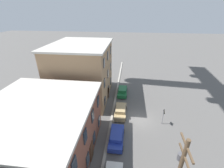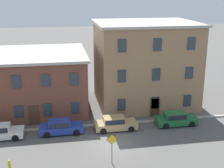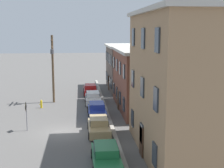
# 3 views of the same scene
# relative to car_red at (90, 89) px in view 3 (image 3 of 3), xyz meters

# --- Properties ---
(ground_plane) EXTENTS (200.00, 200.00, 0.00)m
(ground_plane) POSITION_rel_car_red_xyz_m (16.36, -3.05, -0.75)
(ground_plane) COLOR #565451
(kerb_strip) EXTENTS (56.00, 0.36, 0.16)m
(kerb_strip) POSITION_rel_car_red_xyz_m (16.36, 1.45, -0.67)
(kerb_strip) COLOR #9E998E
(kerb_strip) RESTS_ON ground_plane
(apartment_corner) EXTENTS (10.81, 11.95, 6.81)m
(apartment_corner) POSITION_rel_car_red_xyz_m (-3.24, 8.66, 2.67)
(apartment_corner) COLOR #66564C
(apartment_corner) RESTS_ON ground_plane
(apartment_midblock) EXTENTS (12.46, 11.61, 6.89)m
(apartment_midblock) POSITION_rel_car_red_xyz_m (8.73, 8.50, 2.71)
(apartment_midblock) COLOR brown
(apartment_midblock) RESTS_ON ground_plane
(apartment_far) EXTENTS (12.28, 10.01, 10.38)m
(apartment_far) POSITION_rel_car_red_xyz_m (22.35, 7.70, 4.46)
(apartment_far) COLOR #9E7A56
(apartment_far) RESTS_ON ground_plane
(car_red) EXTENTS (4.40, 1.92, 1.43)m
(car_red) POSITION_rel_car_red_xyz_m (0.00, 0.00, 0.00)
(car_red) COLOR #B21E1E
(car_red) RESTS_ON ground_plane
(car_white) EXTENTS (4.40, 1.92, 1.43)m
(car_white) POSITION_rel_car_red_xyz_m (5.62, 0.12, 0.00)
(car_white) COLOR silver
(car_white) RESTS_ON ground_plane
(car_blue) EXTENTS (4.40, 1.92, 1.43)m
(car_blue) POSITION_rel_car_red_xyz_m (11.54, 0.29, 0.00)
(car_blue) COLOR #233899
(car_blue) RESTS_ON ground_plane
(car_tan) EXTENTS (4.40, 1.92, 1.43)m
(car_tan) POSITION_rel_car_red_xyz_m (17.17, 0.14, 0.00)
(car_tan) COLOR tan
(car_tan) RESTS_ON ground_plane
(car_green) EXTENTS (4.40, 1.92, 1.43)m
(car_green) POSITION_rel_car_red_xyz_m (23.87, 0.21, 0.00)
(car_green) COLOR #1E6638
(car_green) RESTS_ON ground_plane
(caution_sign) EXTENTS (0.96, 0.08, 2.69)m
(caution_sign) POSITION_rel_car_red_xyz_m (15.70, -6.27, 1.05)
(caution_sign) COLOR slate
(caution_sign) RESTS_ON ground_plane
(utility_pole) EXTENTS (2.40, 0.44, 8.39)m
(utility_pole) POSITION_rel_car_red_xyz_m (4.51, -4.75, 3.98)
(utility_pole) COLOR brown
(utility_pole) RESTS_ON ground_plane
(fire_hydrant) EXTENTS (0.24, 0.34, 0.96)m
(fire_hydrant) POSITION_rel_car_red_xyz_m (7.31, -5.98, -0.27)
(fire_hydrant) COLOR yellow
(fire_hydrant) RESTS_ON ground_plane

